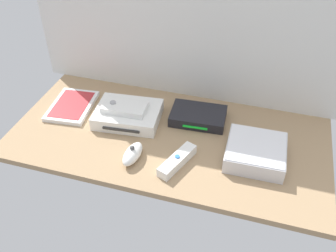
{
  "coord_description": "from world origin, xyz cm",
  "views": [
    {
      "loc": [
        25.97,
        -86.87,
        77.86
      ],
      "look_at": [
        0.0,
        0.0,
        4.0
      ],
      "focal_mm": 40.14,
      "sensor_mm": 36.0,
      "label": 1
    }
  ],
  "objects_px": {
    "remote_nunchuk": "(133,154)",
    "remote_classic_pad": "(125,107)",
    "mini_computer": "(256,152)",
    "game_case": "(72,106)",
    "game_console": "(128,114)",
    "network_router": "(198,116)",
    "remote_wand": "(177,161)"
  },
  "relations": [
    {
      "from": "mini_computer",
      "to": "remote_wand",
      "type": "bearing_deg",
      "value": -157.19
    },
    {
      "from": "mini_computer",
      "to": "remote_nunchuk",
      "type": "bearing_deg",
      "value": -163.09
    },
    {
      "from": "mini_computer",
      "to": "network_router",
      "type": "height_order",
      "value": "mini_computer"
    },
    {
      "from": "remote_classic_pad",
      "to": "game_case",
      "type": "bearing_deg",
      "value": 174.48
    },
    {
      "from": "game_case",
      "to": "remote_classic_pad",
      "type": "relative_size",
      "value": 1.38
    },
    {
      "from": "game_console",
      "to": "mini_computer",
      "type": "bearing_deg",
      "value": -14.6
    },
    {
      "from": "network_router",
      "to": "remote_wand",
      "type": "height_order",
      "value": "same"
    },
    {
      "from": "remote_wand",
      "to": "remote_classic_pad",
      "type": "bearing_deg",
      "value": 166.35
    },
    {
      "from": "game_console",
      "to": "mini_computer",
      "type": "height_order",
      "value": "mini_computer"
    },
    {
      "from": "game_case",
      "to": "remote_wand",
      "type": "height_order",
      "value": "remote_wand"
    },
    {
      "from": "mini_computer",
      "to": "game_case",
      "type": "distance_m",
      "value": 0.64
    },
    {
      "from": "remote_nunchuk",
      "to": "remote_classic_pad",
      "type": "distance_m",
      "value": 0.19
    },
    {
      "from": "remote_nunchuk",
      "to": "remote_classic_pad",
      "type": "height_order",
      "value": "remote_classic_pad"
    },
    {
      "from": "network_router",
      "to": "remote_classic_pad",
      "type": "xyz_separation_m",
      "value": [
        -0.23,
        -0.07,
        0.04
      ]
    },
    {
      "from": "game_console",
      "to": "mini_computer",
      "type": "xyz_separation_m",
      "value": [
        0.43,
        -0.07,
        0.0
      ]
    },
    {
      "from": "remote_classic_pad",
      "to": "game_console",
      "type": "bearing_deg",
      "value": 34.27
    },
    {
      "from": "game_case",
      "to": "remote_classic_pad",
      "type": "bearing_deg",
      "value": -9.4
    },
    {
      "from": "game_case",
      "to": "network_router",
      "type": "distance_m",
      "value": 0.44
    },
    {
      "from": "game_console",
      "to": "remote_classic_pad",
      "type": "xyz_separation_m",
      "value": [
        -0.01,
        -0.01,
        0.03
      ]
    },
    {
      "from": "mini_computer",
      "to": "remote_nunchuk",
      "type": "xyz_separation_m",
      "value": [
        -0.35,
        -0.1,
        -0.01
      ]
    },
    {
      "from": "remote_classic_pad",
      "to": "network_router",
      "type": "bearing_deg",
      "value": 14.92
    },
    {
      "from": "remote_classic_pad",
      "to": "mini_computer",
      "type": "bearing_deg",
      "value": -10.03
    },
    {
      "from": "mini_computer",
      "to": "network_router",
      "type": "xyz_separation_m",
      "value": [
        -0.2,
        0.13,
        -0.01
      ]
    },
    {
      "from": "game_console",
      "to": "game_case",
      "type": "relative_size",
      "value": 1.11
    },
    {
      "from": "game_case",
      "to": "remote_wand",
      "type": "relative_size",
      "value": 1.34
    },
    {
      "from": "game_console",
      "to": "remote_classic_pad",
      "type": "distance_m",
      "value": 0.03
    },
    {
      "from": "game_console",
      "to": "remote_wand",
      "type": "height_order",
      "value": "game_console"
    },
    {
      "from": "mini_computer",
      "to": "game_case",
      "type": "height_order",
      "value": "mini_computer"
    },
    {
      "from": "game_console",
      "to": "remote_nunchuk",
      "type": "bearing_deg",
      "value": -70.3
    },
    {
      "from": "network_router",
      "to": "remote_wand",
      "type": "bearing_deg",
      "value": -96.1
    },
    {
      "from": "game_console",
      "to": "network_router",
      "type": "distance_m",
      "value": 0.23
    },
    {
      "from": "game_console",
      "to": "remote_classic_pad",
      "type": "height_order",
      "value": "remote_classic_pad"
    }
  ]
}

